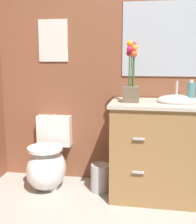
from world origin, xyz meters
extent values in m
cube|color=brown|center=(0.20, 1.53, 1.25)|extent=(4.74, 0.05, 2.50)
ellipsoid|color=white|center=(-0.94, 1.19, 0.20)|extent=(0.38, 0.48, 0.40)
cube|color=white|center=(-0.94, 1.24, 0.09)|extent=(0.22, 0.26, 0.18)
cube|color=white|center=(-0.94, 1.47, 0.52)|extent=(0.36, 0.13, 0.32)
cylinder|color=white|center=(-0.94, 1.17, 0.42)|extent=(0.34, 0.34, 0.03)
cylinder|color=#B7B7BC|center=(-0.94, 1.47, 0.68)|extent=(0.04, 0.04, 0.02)
cube|color=#9E7242|center=(0.16, 1.21, 0.43)|extent=(0.90, 0.52, 0.86)
cube|color=beige|center=(0.16, 1.21, 0.87)|extent=(0.94, 0.56, 0.03)
ellipsoid|color=white|center=(0.28, 1.21, 0.91)|extent=(0.36, 0.26, 0.10)
cylinder|color=#B7B7BC|center=(0.28, 1.37, 0.98)|extent=(0.02, 0.02, 0.18)
cube|color=#B7B7BC|center=(-0.04, 0.94, 0.62)|extent=(0.10, 0.02, 0.02)
cube|color=#B7B7BC|center=(-0.04, 0.94, 0.33)|extent=(0.10, 0.02, 0.02)
cube|color=brown|center=(-0.12, 1.18, 0.96)|extent=(0.14, 0.14, 0.14)
cylinder|color=#386B2D|center=(-0.10, 1.17, 1.20)|extent=(0.01, 0.01, 0.33)
sphere|color=orange|center=(-0.10, 1.17, 1.36)|extent=(0.06, 0.06, 0.06)
cylinder|color=#386B2D|center=(-0.11, 1.20, 1.21)|extent=(0.01, 0.01, 0.36)
sphere|color=#E01E51|center=(-0.11, 1.20, 1.39)|extent=(0.06, 0.06, 0.06)
cylinder|color=#386B2D|center=(-0.13, 1.20, 1.20)|extent=(0.01, 0.01, 0.35)
sphere|color=orange|center=(-0.13, 1.20, 1.38)|extent=(0.06, 0.06, 0.06)
cylinder|color=#386B2D|center=(-0.15, 1.20, 1.17)|extent=(0.01, 0.01, 0.29)
sphere|color=#E01E51|center=(-0.15, 1.20, 1.32)|extent=(0.06, 0.06, 0.06)
cylinder|color=#386B2D|center=(-0.14, 1.17, 1.21)|extent=(0.01, 0.01, 0.37)
sphere|color=orange|center=(-0.14, 1.17, 1.40)|extent=(0.06, 0.06, 0.06)
cylinder|color=#386B2D|center=(-0.14, 1.14, 1.19)|extent=(0.01, 0.01, 0.32)
sphere|color=#E01E51|center=(-0.14, 1.14, 1.35)|extent=(0.06, 0.06, 0.06)
cylinder|color=#386B2D|center=(-0.10, 1.14, 1.17)|extent=(0.01, 0.01, 0.28)
sphere|color=#EA4C23|center=(-0.10, 1.14, 1.31)|extent=(0.06, 0.06, 0.06)
cylinder|color=teal|center=(0.39, 1.17, 0.98)|extent=(0.06, 0.06, 0.18)
cylinder|color=silver|center=(0.39, 1.17, 1.08)|extent=(0.04, 0.04, 0.02)
cylinder|color=#B7B7BC|center=(-0.41, 1.21, 0.13)|extent=(0.18, 0.18, 0.26)
torus|color=#B7B7BC|center=(-0.41, 1.21, 0.27)|extent=(0.18, 0.18, 0.01)
cube|color=silver|center=(-0.94, 1.50, 1.45)|extent=(0.30, 0.01, 0.42)
cube|color=#B2BCC6|center=(0.16, 1.50, 1.45)|extent=(0.80, 0.01, 0.70)
camera|label=1|loc=(0.04, -1.46, 1.29)|focal=47.77mm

